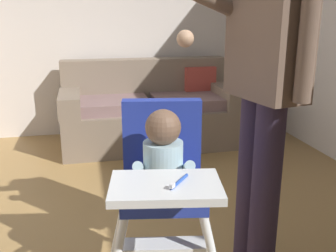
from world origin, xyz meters
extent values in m
cube|color=silver|center=(0.00, 2.50, 1.31)|extent=(5.08, 0.06, 2.62)
cube|color=#7D6C5A|center=(0.53, 1.92, 0.20)|extent=(1.79, 0.84, 0.40)
cube|color=#7D6C5A|center=(0.53, 2.25, 0.63)|extent=(1.79, 0.22, 0.46)
cube|color=#7D6C5A|center=(-0.28, 1.92, 0.50)|extent=(0.20, 0.84, 0.20)
cube|color=#7D6C5A|center=(1.33, 1.92, 0.50)|extent=(0.20, 0.84, 0.20)
cube|color=#826564|center=(0.15, 1.87, 0.46)|extent=(0.69, 0.60, 0.11)
cube|color=#826564|center=(0.90, 1.87, 0.46)|extent=(0.69, 0.60, 0.11)
cube|color=#B24238|center=(1.12, 2.12, 0.60)|extent=(0.34, 0.12, 0.34)
cylinder|color=white|center=(-0.01, -0.16, 0.27)|extent=(0.15, 0.19, 0.55)
cylinder|color=white|center=(0.43, -0.23, 0.27)|extent=(0.19, 0.15, 0.55)
cube|color=#22349B|center=(0.17, -0.41, 0.57)|extent=(0.42, 0.42, 0.05)
cube|color=#22349B|center=(0.20, -0.26, 0.78)|extent=(0.37, 0.13, 0.36)
cube|color=white|center=(0.12, -0.70, 0.73)|extent=(0.44, 0.33, 0.03)
cube|color=white|center=(0.15, -0.52, 0.37)|extent=(0.41, 0.17, 0.02)
cylinder|color=#A9CCD9|center=(0.17, -0.43, 0.70)|extent=(0.20, 0.20, 0.22)
sphere|color=brown|center=(0.17, -0.44, 0.88)|extent=(0.15, 0.15, 0.15)
cylinder|color=#A9CCD9|center=(0.06, -0.45, 0.72)|extent=(0.07, 0.15, 0.10)
cylinder|color=#A9CCD9|center=(0.27, -0.49, 0.72)|extent=(0.07, 0.15, 0.10)
cylinder|color=blue|center=(0.17, -0.71, 0.76)|extent=(0.09, 0.11, 0.01)
cube|color=white|center=(0.13, -0.75, 0.76)|extent=(0.02, 0.03, 0.02)
cylinder|color=#31253B|center=(0.67, -0.25, 0.48)|extent=(0.14, 0.14, 0.95)
cylinder|color=#31253B|center=(0.69, -0.37, 0.48)|extent=(0.14, 0.14, 0.95)
cube|color=brown|center=(0.68, -0.31, 1.24)|extent=(0.28, 0.43, 0.57)
cylinder|color=brown|center=(0.48, -0.16, 1.38)|extent=(0.48, 0.17, 0.23)
sphere|color=tan|center=(0.32, -0.20, 1.22)|extent=(0.08, 0.08, 0.08)
cylinder|color=brown|center=(0.73, -0.54, 1.24)|extent=(0.07, 0.07, 0.51)
sphere|color=green|center=(0.32, 0.62, 0.08)|extent=(0.16, 0.16, 0.16)
camera|label=1|loc=(-0.15, -1.94, 1.33)|focal=41.50mm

